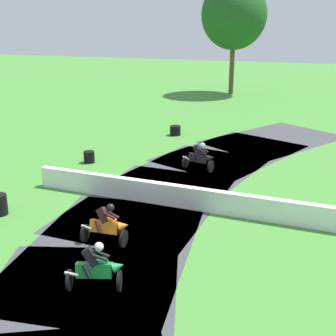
% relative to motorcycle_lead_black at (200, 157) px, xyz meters
% --- Properties ---
extents(ground_plane, '(120.00, 120.00, 0.00)m').
position_rel_motorcycle_lead_black_xyz_m(ground_plane, '(-1.08, -4.63, -0.65)').
color(ground_plane, '#428433').
extents(track_asphalt, '(11.45, 33.46, 0.01)m').
position_rel_motorcycle_lead_black_xyz_m(track_asphalt, '(0.36, -4.74, -0.65)').
color(track_asphalt, '#3D3D42').
rests_on(track_asphalt, ground).
extents(safety_barrier, '(20.94, 1.95, 0.90)m').
position_rel_motorcycle_lead_black_xyz_m(safety_barrier, '(4.32, -5.05, -0.20)').
color(safety_barrier, white).
rests_on(safety_barrier, ground).
extents(motorcycle_lead_black, '(1.71, 1.03, 1.43)m').
position_rel_motorcycle_lead_black_xyz_m(motorcycle_lead_black, '(0.00, 0.00, 0.00)').
color(motorcycle_lead_black, black).
rests_on(motorcycle_lead_black, ground).
extents(motorcycle_chase_orange, '(1.68, 0.86, 1.42)m').
position_rel_motorcycle_lead_black_xyz_m(motorcycle_chase_orange, '(-1.18, -8.36, -0.02)').
color(motorcycle_chase_orange, black).
rests_on(motorcycle_chase_orange, ground).
extents(motorcycle_trailing_green, '(1.68, 1.09, 1.43)m').
position_rel_motorcycle_lead_black_xyz_m(motorcycle_trailing_green, '(-0.30, -10.98, -0.00)').
color(motorcycle_trailing_green, black).
rests_on(motorcycle_trailing_green, ground).
extents(tire_stack_near, '(0.68, 0.68, 0.60)m').
position_rel_motorcycle_lead_black_xyz_m(tire_stack_near, '(-3.09, 6.22, -0.35)').
color(tire_stack_near, black).
rests_on(tire_stack_near, ground).
extents(tire_stack_mid_a, '(0.56, 0.56, 0.60)m').
position_rel_motorcycle_lead_black_xyz_m(tire_stack_mid_a, '(-5.75, -0.56, -0.35)').
color(tire_stack_mid_a, black).
rests_on(tire_stack_mid_a, ground).
extents(tree_far_right, '(5.98, 5.98, 10.39)m').
position_rel_motorcycle_lead_black_xyz_m(tree_far_right, '(-2.48, 23.00, 6.57)').
color(tree_far_right, brown).
rests_on(tree_far_right, ground).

